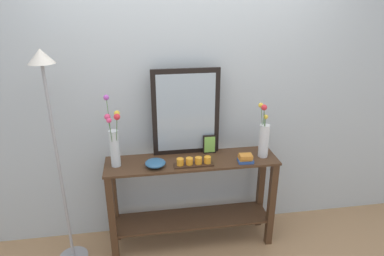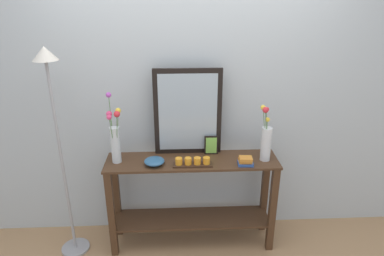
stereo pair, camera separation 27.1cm
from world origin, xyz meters
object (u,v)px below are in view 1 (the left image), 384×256
(tall_vase_left, at_px, (114,142))
(decorative_bowl, at_px, (155,163))
(mirror_leaning, at_px, (186,113))
(candle_tray, at_px, (194,162))
(console_table, at_px, (192,193))
(floor_lamp, at_px, (53,129))
(picture_frame_small, at_px, (210,144))
(book_stack, at_px, (245,158))
(vase_right, at_px, (264,137))

(tall_vase_left, height_order, decorative_bowl, tall_vase_left)
(mirror_leaning, relative_size, candle_tray, 2.32)
(console_table, xyz_separation_m, tall_vase_left, (-0.62, -0.00, 0.53))
(tall_vase_left, distance_m, floor_lamp, 0.46)
(decorative_bowl, relative_size, floor_lamp, 0.09)
(tall_vase_left, xyz_separation_m, candle_tray, (0.62, -0.09, -0.18))
(picture_frame_small, height_order, book_stack, picture_frame_small)
(floor_lamp, bearing_deg, vase_right, 1.21)
(mirror_leaning, distance_m, picture_frame_small, 0.35)
(console_table, distance_m, tall_vase_left, 0.81)
(floor_lamp, bearing_deg, picture_frame_small, 7.72)
(mirror_leaning, relative_size, vase_right, 1.55)
(floor_lamp, bearing_deg, decorative_bowl, -0.74)
(console_table, distance_m, decorative_bowl, 0.47)
(console_table, xyz_separation_m, candle_tray, (0.00, -0.09, 0.35))
(tall_vase_left, relative_size, floor_lamp, 0.32)
(mirror_leaning, height_order, decorative_bowl, mirror_leaning)
(mirror_leaning, bearing_deg, floor_lamp, -168.67)
(tall_vase_left, bearing_deg, picture_frame_small, 7.66)
(book_stack, height_order, floor_lamp, floor_lamp)
(vase_right, relative_size, picture_frame_small, 2.86)
(console_table, bearing_deg, candle_tray, -89.27)
(mirror_leaning, distance_m, book_stack, 0.62)
(tall_vase_left, distance_m, decorative_bowl, 0.36)
(vase_right, bearing_deg, console_table, 177.69)
(mirror_leaning, relative_size, decorative_bowl, 4.50)
(vase_right, relative_size, book_stack, 3.73)
(console_table, relative_size, candle_tray, 4.49)
(tall_vase_left, relative_size, decorative_bowl, 3.47)
(picture_frame_small, bearing_deg, decorative_bowl, -159.99)
(candle_tray, relative_size, picture_frame_small, 1.91)
(console_table, bearing_deg, vase_right, -2.31)
(console_table, distance_m, candle_tray, 0.36)
(vase_right, height_order, book_stack, vase_right)
(candle_tray, xyz_separation_m, floor_lamp, (-1.04, 0.03, 0.34))
(tall_vase_left, distance_m, picture_frame_small, 0.80)
(console_table, height_order, floor_lamp, floor_lamp)
(candle_tray, bearing_deg, console_table, 90.73)
(book_stack, relative_size, floor_lamp, 0.07)
(candle_tray, bearing_deg, tall_vase_left, 171.58)
(vase_right, distance_m, decorative_bowl, 0.92)
(candle_tray, bearing_deg, vase_right, 6.44)
(mirror_leaning, height_order, vase_right, mirror_leaning)
(candle_tray, height_order, book_stack, book_stack)
(picture_frame_small, relative_size, decorative_bowl, 1.02)
(console_table, relative_size, floor_lamp, 0.80)
(decorative_bowl, height_order, floor_lamp, floor_lamp)
(floor_lamp, bearing_deg, tall_vase_left, 7.83)
(vase_right, distance_m, book_stack, 0.24)
(candle_tray, distance_m, floor_lamp, 1.10)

